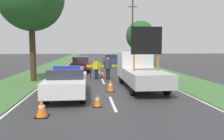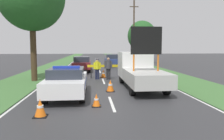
% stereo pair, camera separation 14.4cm
% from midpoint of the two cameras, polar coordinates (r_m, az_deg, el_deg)
% --- Properties ---
extents(ground_plane, '(160.00, 160.00, 0.00)m').
position_cam_midpoint_polar(ground_plane, '(12.06, -0.88, -5.70)').
color(ground_plane, '#333335').
extents(lane_markings, '(8.18, 58.58, 0.01)m').
position_cam_midpoint_polar(lane_markings, '(24.01, -3.16, 0.04)').
color(lane_markings, silver).
rests_on(lane_markings, ground).
extents(grass_verge_left, '(3.41, 120.00, 0.03)m').
position_cam_midpoint_polar(grass_verge_left, '(32.25, -14.16, 1.36)').
color(grass_verge_left, '#427038').
rests_on(grass_verge_left, ground).
extents(grass_verge_right, '(3.41, 120.00, 0.03)m').
position_cam_midpoint_polar(grass_verge_right, '(32.58, 6.61, 1.54)').
color(grass_verge_right, '#427038').
rests_on(grass_verge_right, ground).
extents(police_car, '(1.84, 4.70, 1.53)m').
position_cam_midpoint_polar(police_car, '(11.04, -11.29, -2.91)').
color(police_car, white).
rests_on(police_car, ground).
extents(work_truck, '(2.01, 6.26, 3.53)m').
position_cam_midpoint_polar(work_truck, '(13.66, 7.30, 0.21)').
color(work_truck, white).
rests_on(work_truck, ground).
extents(road_barrier, '(2.93, 0.08, 1.07)m').
position_cam_midpoint_polar(road_barrier, '(17.32, -1.36, 0.78)').
color(road_barrier, black).
rests_on(road_barrier, ground).
extents(police_officer, '(0.56, 0.36, 1.56)m').
position_cam_midpoint_polar(police_officer, '(16.79, -3.67, 0.74)').
color(police_officer, '#191E38').
rests_on(police_officer, ground).
extents(pedestrian_civilian, '(0.60, 0.38, 1.68)m').
position_cam_midpoint_polar(pedestrian_civilian, '(16.55, -0.72, 0.87)').
color(pedestrian_civilian, '#232326').
rests_on(pedestrian_civilian, ground).
extents(traffic_cone_near_police, '(0.48, 0.48, 0.66)m').
position_cam_midpoint_polar(traffic_cone_near_police, '(12.07, -0.10, -4.10)').
color(traffic_cone_near_police, black).
rests_on(traffic_cone_near_police, ground).
extents(traffic_cone_centre_front, '(0.49, 0.49, 0.68)m').
position_cam_midpoint_polar(traffic_cone_centre_front, '(14.67, -8.04, -2.37)').
color(traffic_cone_centre_front, black).
rests_on(traffic_cone_centre_front, ground).
extents(traffic_cone_near_truck, '(0.46, 0.46, 0.64)m').
position_cam_midpoint_polar(traffic_cone_near_truck, '(8.10, -17.76, -9.40)').
color(traffic_cone_near_truck, black).
rests_on(traffic_cone_near_truck, ground).
extents(traffic_cone_behind_barrier, '(0.48, 0.48, 0.66)m').
position_cam_midpoint_polar(traffic_cone_behind_barrier, '(17.72, -2.05, -0.94)').
color(traffic_cone_behind_barrier, black).
rests_on(traffic_cone_behind_barrier, ground).
extents(traffic_cone_lane_edge, '(0.38, 0.38, 0.53)m').
position_cam_midpoint_polar(traffic_cone_lane_edge, '(9.05, -3.65, -7.89)').
color(traffic_cone_lane_edge, black).
rests_on(traffic_cone_lane_edge, ground).
extents(queued_car_wagon_maroon, '(1.76, 4.42, 1.52)m').
position_cam_midpoint_polar(queued_car_wagon_maroon, '(22.66, -7.67, 1.65)').
color(queued_car_wagon_maroon, maroon).
rests_on(queued_car_wagon_maroon, ground).
extents(queued_car_hatch_blue, '(1.77, 4.45, 1.56)m').
position_cam_midpoint_polar(queued_car_hatch_blue, '(29.21, 0.20, 2.66)').
color(queued_car_hatch_blue, navy).
rests_on(queued_car_hatch_blue, ground).
extents(roadside_tree_near_right, '(4.34, 4.34, 6.53)m').
position_cam_midpoint_polar(roadside_tree_near_right, '(33.90, 7.92, 8.82)').
color(roadside_tree_near_right, '#42301E').
rests_on(roadside_tree_near_right, ground).
extents(utility_pole, '(1.20, 0.20, 8.72)m').
position_cam_midpoint_polar(utility_pole, '(29.80, 5.86, 9.74)').
color(utility_pole, '#473828').
rests_on(utility_pole, ground).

